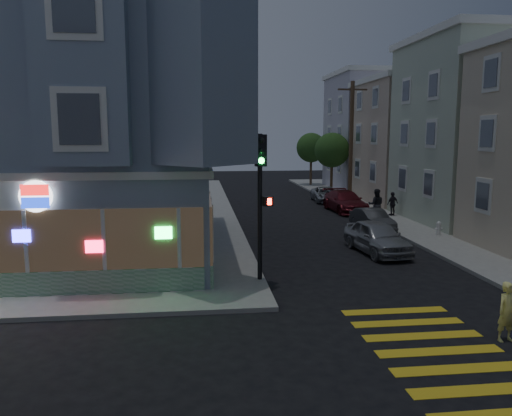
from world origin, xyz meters
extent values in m
plane|color=black|center=(0.00, 0.00, 0.00)|extent=(120.00, 120.00, 0.00)
cube|color=gray|center=(23.00, 23.00, 0.07)|extent=(24.00, 42.00, 0.15)
cube|color=slate|center=(-6.00, 11.00, 5.65)|extent=(14.00, 14.00, 11.00)
cube|color=silver|center=(-6.00, 11.00, 4.00)|extent=(14.30, 14.30, 0.25)
cylinder|color=white|center=(-4.40, 3.87, 3.40)|extent=(1.00, 0.12, 1.00)
cube|color=#B7A28D|center=(19.50, 25.00, 4.65)|extent=(12.00, 8.60, 9.00)
cube|color=#AEAABB|center=(19.50, 34.00, 5.40)|extent=(12.00, 8.60, 10.50)
cylinder|color=#4C3826|center=(12.00, 24.00, 4.65)|extent=(0.30, 0.30, 9.00)
cube|color=#4C3826|center=(12.00, 24.00, 8.55)|extent=(2.20, 0.12, 0.12)
cylinder|color=#4C3826|center=(12.20, 30.00, 1.75)|extent=(0.24, 0.24, 3.20)
sphere|color=#1A4619|center=(12.20, 30.00, 3.95)|extent=(3.00, 3.00, 3.00)
cylinder|color=#4C3826|center=(12.20, 38.00, 1.75)|extent=(0.24, 0.24, 3.20)
sphere|color=#1A4619|center=(12.20, 38.00, 3.95)|extent=(3.00, 3.00, 3.00)
imported|color=#FBF680|center=(8.52, -0.78, 0.78)|extent=(0.63, 0.46, 1.57)
imported|color=black|center=(11.30, 16.47, 1.10)|extent=(1.09, 0.96, 1.91)
imported|color=#26222A|center=(13.00, 18.09, 0.91)|extent=(0.96, 0.69, 1.51)
imported|color=#979A9E|center=(8.60, 8.92, 0.73)|extent=(2.19, 4.47, 1.47)
imported|color=#333538|center=(10.25, 14.12, 0.60)|extent=(1.61, 3.76, 1.21)
imported|color=maroon|center=(10.70, 20.84, 0.72)|extent=(2.31, 5.08, 1.44)
imported|color=#9FA3A9|center=(10.70, 26.04, 0.59)|extent=(2.23, 4.35, 1.18)
cylinder|color=black|center=(2.80, 5.00, 2.74)|extent=(0.17, 0.17, 5.19)
cube|color=black|center=(2.80, 4.77, 4.77)|extent=(0.41, 0.39, 1.09)
sphere|color=black|center=(2.80, 4.61, 5.11)|extent=(0.21, 0.21, 0.21)
sphere|color=black|center=(2.80, 4.61, 4.77)|extent=(0.21, 0.21, 0.21)
sphere|color=#19F23F|center=(2.80, 4.61, 4.42)|extent=(0.21, 0.21, 0.21)
cube|color=black|center=(3.06, 4.81, 3.00)|extent=(0.38, 0.31, 0.33)
cube|color=#FF2614|center=(3.06, 4.70, 3.00)|extent=(0.23, 0.02, 0.23)
cylinder|color=silver|center=(12.97, 11.81, 0.42)|extent=(0.22, 0.22, 0.55)
sphere|color=silver|center=(12.97, 11.81, 0.74)|extent=(0.24, 0.24, 0.24)
cylinder|color=silver|center=(12.97, 11.81, 0.47)|extent=(0.41, 0.11, 0.11)
camera|label=1|loc=(0.65, -12.26, 5.32)|focal=35.00mm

